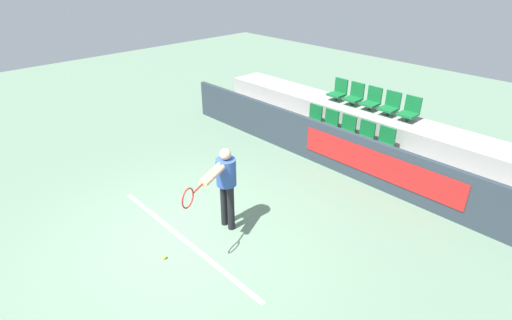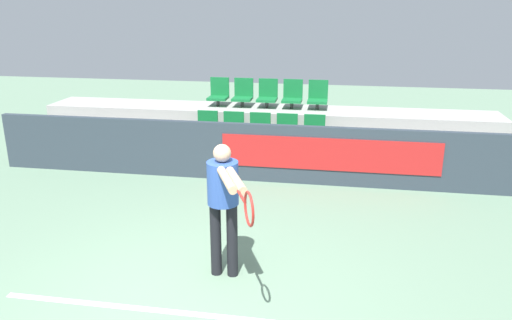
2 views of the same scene
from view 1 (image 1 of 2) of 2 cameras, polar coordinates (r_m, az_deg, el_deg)
The scene contains 17 objects.
ground_plane at distance 7.47m, azimuth -9.67°, elevation -10.86°, with size 30.00×30.00×0.00m, color slate.
court_baseline at distance 7.43m, azimuth -10.25°, elevation -11.12°, with size 4.09×0.08×0.01m.
barrier_wall at distance 9.59m, azimuth 10.28°, elevation 1.95°, with size 9.72×0.14×1.05m.
bleacher_tier_front at distance 10.18m, azimuth 12.03°, elevation 1.59°, with size 9.32×1.04×0.50m.
bleacher_tier_middle at distance 10.90m, azimuth 15.36°, elevation 4.38°, with size 9.32×1.04×0.99m.
stadium_chair_0 at distance 10.64m, azimuth 8.13°, elevation 6.02°, with size 0.40×0.41×0.58m.
stadium_chair_1 at distance 10.35m, azimuth 10.37°, elevation 5.22°, with size 0.40×0.41×0.58m.
stadium_chair_2 at distance 10.08m, azimuth 12.73°, elevation 4.37°, with size 0.40×0.41×0.58m.
stadium_chair_3 at distance 9.83m, azimuth 15.21°, elevation 3.46°, with size 0.40×0.41×0.58m.
stadium_chair_4 at distance 9.60m, azimuth 17.81°, elevation 2.50°, with size 0.40×0.41×0.58m.
stadium_chair_5 at distance 11.27m, azimuth 11.69°, elevation 9.63°, with size 0.40×0.41×0.58m.
stadium_chair_6 at distance 11.00m, azimuth 13.90°, elevation 8.96°, with size 0.40×0.41×0.58m.
stadium_chair_7 at distance 10.75m, azimuth 16.22°, elevation 8.23°, with size 0.40×0.41×0.58m.
stadium_chair_8 at distance 10.51m, azimuth 18.63°, elevation 7.46°, with size 0.40×0.41×0.58m.
stadium_chair_9 at distance 10.30m, azimuth 21.14°, elevation 6.64°, with size 0.40×0.41×0.58m.
tennis_player at distance 7.05m, azimuth -4.52°, elevation -2.99°, with size 0.77×1.48×1.62m.
tennis_ball at distance 7.09m, azimuth -12.92°, elevation -13.36°, with size 0.07×0.07×0.07m.
Camera 1 is at (5.03, -3.09, 4.58)m, focal length 28.00 mm.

